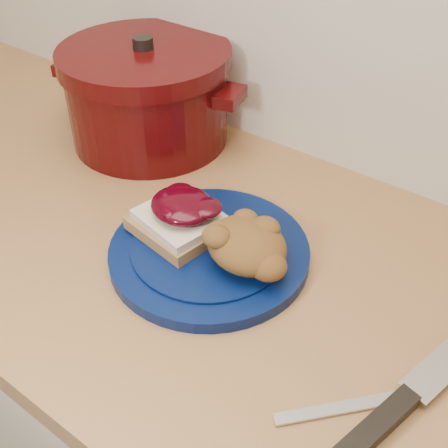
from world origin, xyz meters
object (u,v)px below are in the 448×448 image
Objects in this scene: butter_knife at (357,405)px; dutch_oven at (148,95)px; pepper_grinder at (147,92)px; plate at (209,252)px; chef_knife at (401,404)px.

butter_knife is 0.62m from dutch_oven.
pepper_grinder is at bearing 136.53° from dutch_oven.
chef_knife is at bearing -12.57° from plate.
chef_knife is at bearing -25.01° from pepper_grinder.
dutch_oven is at bearing 104.64° from butter_knife.
plate reaches higher than butter_knife.
pepper_grinder is at bearing 78.38° from chef_knife.
pepper_grinder is (-0.03, 0.03, -0.01)m from dutch_oven.
dutch_oven reaches higher than butter_knife.
pepper_grinder reaches higher than chef_knife.
pepper_grinder is at bearing 144.85° from plate.
butter_knife is 0.52× the size of dutch_oven.
chef_knife is 1.81× the size of butter_knife.
dutch_oven is 2.52× the size of pepper_grinder.
butter_knife is at bearing 135.56° from chef_knife.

